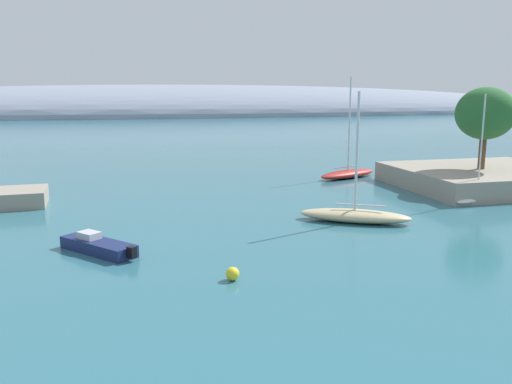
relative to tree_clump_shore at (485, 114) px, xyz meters
name	(u,v)px	position (x,y,z in m)	size (l,w,h in m)	color
shore_outcrop	(486,178)	(0.95, 0.40, -6.22)	(16.61, 14.07, 1.89)	gray
tree_clump_shore	(485,114)	(0.00, 0.00, 0.00)	(5.48, 5.48, 7.77)	brown
distant_ridge	(185,114)	(-7.07, 183.30, -7.16)	(380.50, 84.40, 24.76)	gray
sailboat_sand_near_shore	(355,215)	(-17.45, -9.28, -6.64)	(8.03, 5.95, 9.23)	#C6B284
sailboat_red_mid_mooring	(348,173)	(-9.78, 8.97, -6.63)	(8.18, 5.24, 10.79)	red
sailboat_white_outer_mooring	(477,196)	(-4.25, -5.28, -6.72)	(6.59, 4.38, 9.03)	white
motorboat_navy_foreground	(98,246)	(-34.98, -12.26, -6.77)	(4.53, 4.97, 1.11)	navy
mooring_buoy_yellow	(232,274)	(-28.35, -18.66, -6.83)	(0.68, 0.68, 0.68)	yellow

